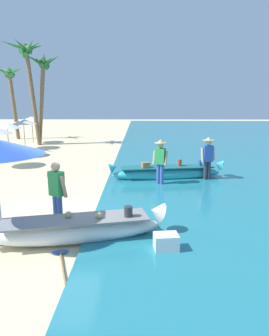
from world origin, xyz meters
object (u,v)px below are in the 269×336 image
at_px(person_tourist_customer, 57,192).
at_px(palm_tree_far_behind, 10,81).
at_px(boat_white_foreground, 77,229).
at_px(paddle, 63,265).
at_px(palm_tree_mid_cluster, 43,73).
at_px(person_vendor_assistant, 208,156).
at_px(boat_cyan_midground, 167,173).
at_px(person_vendor_hatted, 160,160).
at_px(palm_tree_leaning_seaward, 27,60).
at_px(cooler_box, 166,244).

distance_m(person_tourist_customer, palm_tree_far_behind, 19.64).
relative_size(boat_white_foreground, paddle, 2.33).
height_order(person_tourist_customer, palm_tree_mid_cluster, palm_tree_mid_cluster).
bearing_deg(palm_tree_far_behind, person_vendor_assistant, -45.53).
height_order(boat_cyan_midground, person_tourist_customer, person_tourist_customer).
bearing_deg(paddle, boat_cyan_midground, 68.87).
bearing_deg(boat_cyan_midground, person_vendor_assistant, -7.06).
xyz_separation_m(person_vendor_hatted, person_vendor_assistant, (1.88, 0.70, 0.00)).
bearing_deg(palm_tree_leaning_seaward, boat_cyan_midground, -47.93).
relative_size(person_vendor_hatted, person_vendor_assistant, 1.00).
height_order(person_vendor_hatted, palm_tree_leaning_seaward, palm_tree_leaning_seaward).
relative_size(person_vendor_assistant, palm_tree_mid_cluster, 0.29).
distance_m(palm_tree_mid_cluster, palm_tree_far_behind, 4.44).
height_order(cooler_box, paddle, cooler_box).
bearing_deg(palm_tree_far_behind, boat_cyan_midground, -48.84).
height_order(person_tourist_customer, paddle, person_tourist_customer).
bearing_deg(boat_white_foreground, person_tourist_customer, 131.16).
bearing_deg(cooler_box, palm_tree_mid_cluster, 107.08).
xyz_separation_m(boat_cyan_midground, person_vendor_hatted, (-0.33, -0.89, 0.71)).
bearing_deg(palm_tree_mid_cluster, palm_tree_far_behind, 140.06).
xyz_separation_m(boat_cyan_midground, palm_tree_mid_cluster, (-7.68, 9.83, 4.53)).
height_order(palm_tree_leaning_seaward, paddle, palm_tree_leaning_seaward).
distance_m(person_vendor_hatted, palm_tree_mid_cluster, 13.55).
bearing_deg(palm_tree_mid_cluster, person_tourist_customer, -72.70).
distance_m(person_tourist_customer, palm_tree_leaning_seaward, 16.13).
xyz_separation_m(person_vendor_hatted, cooler_box, (-0.18, -5.20, -0.80)).
distance_m(palm_tree_leaning_seaward, paddle, 18.15).
distance_m(boat_cyan_midground, palm_tree_leaning_seaward, 13.88).
relative_size(person_tourist_customer, palm_tree_leaning_seaward, 0.25).
bearing_deg(paddle, palm_tree_mid_cluster, 107.19).
bearing_deg(person_vendor_assistant, person_vendor_hatted, -159.54).
bearing_deg(paddle, person_tourist_customer, 106.33).
bearing_deg(palm_tree_leaning_seaward, boat_white_foreground, -68.08).
xyz_separation_m(person_vendor_assistant, palm_tree_far_behind, (-12.63, 12.87, 3.48)).
bearing_deg(palm_tree_leaning_seaward, palm_tree_mid_cluster, 20.33).
distance_m(boat_white_foreground, cooler_box, 2.06).
bearing_deg(palm_tree_far_behind, boat_white_foreground, -64.85).
distance_m(boat_white_foreground, person_tourist_customer, 1.11).
xyz_separation_m(person_tourist_customer, cooler_box, (2.58, -1.17, -0.77)).
bearing_deg(palm_tree_mid_cluster, boat_white_foreground, -71.44).
height_order(palm_tree_leaning_seaward, cooler_box, palm_tree_leaning_seaward).
height_order(person_vendor_assistant, palm_tree_far_behind, palm_tree_far_behind).
distance_m(boat_cyan_midground, palm_tree_far_behind, 17.35).
xyz_separation_m(person_tourist_customer, paddle, (0.51, -1.75, -0.96)).
xyz_separation_m(boat_white_foreground, palm_tree_mid_cluster, (-5.18, 15.42, 4.52)).
bearing_deg(person_vendor_hatted, person_vendor_assistant, 20.46).
distance_m(boat_cyan_midground, person_tourist_customer, 5.85).
distance_m(person_tourist_customer, paddle, 2.06).
height_order(person_vendor_hatted, person_tourist_customer, person_vendor_hatted).
xyz_separation_m(boat_white_foreground, person_tourist_customer, (-0.58, 0.67, 0.67)).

